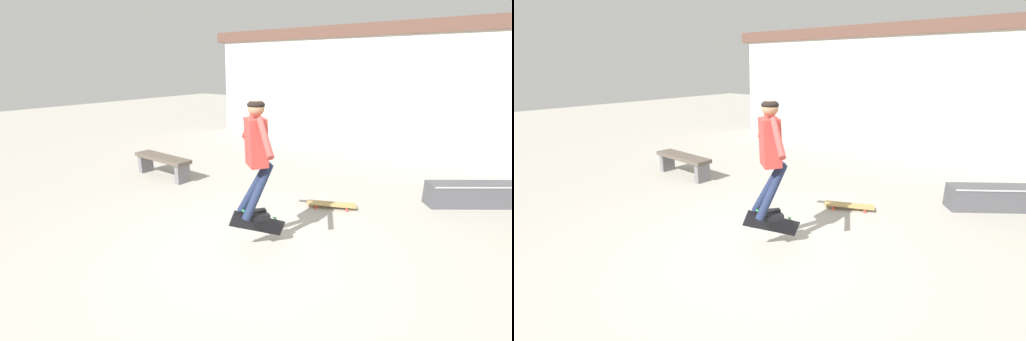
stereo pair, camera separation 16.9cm
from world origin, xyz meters
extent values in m
plane|color=#A39E93|center=(0.00, 0.00, 0.00)|extent=(40.00, 40.00, 0.00)
cube|color=beige|center=(0.00, 7.20, 1.61)|extent=(12.50, 0.40, 3.23)
cube|color=brown|center=(0.00, 7.20, 3.40)|extent=(13.12, 0.52, 0.34)
cube|color=#99B7C6|center=(0.83, 6.99, 1.18)|extent=(0.70, 0.02, 0.90)
cube|color=brown|center=(-3.54, 1.53, 0.45)|extent=(1.57, 0.47, 0.08)
cube|color=slate|center=(-4.19, 1.56, 0.20)|extent=(0.14, 0.33, 0.41)
cube|color=slate|center=(-2.88, 1.49, 0.20)|extent=(0.14, 0.33, 0.41)
cube|color=#4C4C51|center=(2.43, 3.71, 0.21)|extent=(1.81, 1.43, 0.42)
cube|color=#B7B7BC|center=(2.54, 3.55, 0.41)|extent=(1.60, 1.14, 0.02)
cube|color=#B23833|center=(0.02, 0.12, 1.50)|extent=(0.42, 0.41, 0.61)
sphere|color=#A37556|center=(0.02, 0.12, 1.92)|extent=(0.30, 0.30, 0.21)
ellipsoid|color=black|center=(0.02, 0.12, 1.96)|extent=(0.31, 0.31, 0.12)
cylinder|color=#1E2847|center=(-0.05, 0.18, 0.87)|extent=(0.45, 0.35, 0.75)
cube|color=black|center=(-0.03, 0.20, 0.51)|extent=(0.24, 0.26, 0.07)
cylinder|color=#1E2847|center=(0.08, 0.07, 0.87)|extent=(0.29, 0.48, 0.75)
cube|color=black|center=(0.10, 0.09, 0.51)|extent=(0.24, 0.26, 0.07)
cylinder|color=#B23833|center=(-0.28, 0.37, 1.63)|extent=(0.43, 0.37, 0.42)
cylinder|color=#B23833|center=(0.32, -0.13, 1.63)|extent=(0.43, 0.37, 0.42)
cube|color=black|center=(0.01, 0.19, 0.35)|extent=(0.40, 0.80, 0.54)
cylinder|color=green|center=(0.10, 0.47, 0.36)|extent=(0.07, 0.07, 0.04)
cylinder|color=green|center=(0.05, 0.39, 0.14)|extent=(0.07, 0.07, 0.04)
cylinder|color=green|center=(-0.11, 0.03, 0.57)|extent=(0.07, 0.07, 0.04)
cylinder|color=green|center=(-0.16, -0.05, 0.35)|extent=(0.07, 0.07, 0.04)
cube|color=#AD894C|center=(0.28, 2.06, 0.07)|extent=(0.86, 0.53, 0.02)
cylinder|color=#DB3D33|center=(0.48, 2.26, 0.03)|extent=(0.06, 0.04, 0.05)
cylinder|color=#DB3D33|center=(0.57, 2.06, 0.03)|extent=(0.06, 0.04, 0.05)
cylinder|color=#DB3D33|center=(-0.01, 2.06, 0.03)|extent=(0.06, 0.04, 0.05)
cylinder|color=#DB3D33|center=(0.08, 1.85, 0.03)|extent=(0.06, 0.04, 0.05)
camera|label=1|loc=(2.43, -3.29, 2.41)|focal=24.00mm
camera|label=2|loc=(2.56, -3.19, 2.41)|focal=24.00mm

